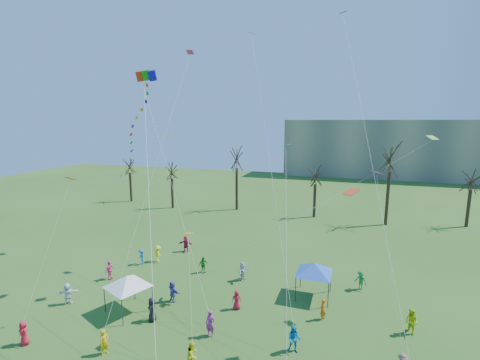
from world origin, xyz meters
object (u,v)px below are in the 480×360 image
(big_box_kite, at_px, (138,133))
(distant_building, at_px, (402,149))
(canopy_tent_white, at_px, (128,281))
(canopy_tent_blue, at_px, (314,268))

(big_box_kite, bearing_deg, distant_building, 69.31)
(distant_building, height_order, canopy_tent_white, distant_building)
(canopy_tent_white, xyz_separation_m, canopy_tent_blue, (13.49, 6.59, 0.02))
(distant_building, distance_m, canopy_tent_white, 82.21)
(big_box_kite, distance_m, canopy_tent_white, 11.38)
(big_box_kite, relative_size, canopy_tent_blue, 4.84)
(big_box_kite, bearing_deg, canopy_tent_blue, 25.43)
(canopy_tent_white, distance_m, canopy_tent_blue, 15.01)
(canopy_tent_blue, bearing_deg, big_box_kite, -154.57)
(canopy_tent_white, bearing_deg, distant_building, 68.76)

